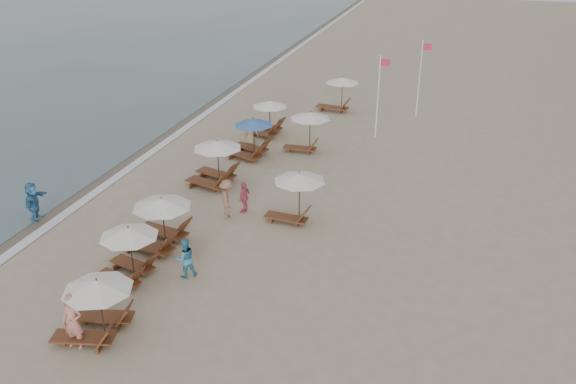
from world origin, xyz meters
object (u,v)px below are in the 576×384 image
(flag_pole_near, at_px, (379,93))
(inland_station_1, at_px, (306,127))
(waterline_walker, at_px, (33,202))
(lounger_station_1, at_px, (126,253))
(beachgoer_near, at_px, (73,322))
(lounger_station_4, at_px, (249,139))
(beachgoer_far_b, at_px, (251,132))
(lounger_station_5, at_px, (266,118))
(beachgoer_mid_a, at_px, (185,258))
(beachgoer_mid_b, at_px, (227,199))
(lounger_station_3, at_px, (213,163))
(inland_station_2, at_px, (337,92))
(lounger_station_2, at_px, (157,223))
(lounger_station_0, at_px, (94,307))
(beachgoer_far_a, at_px, (244,197))
(inland_station_0, at_px, (294,191))

(flag_pole_near, bearing_deg, inland_station_1, -134.50)
(inland_station_1, height_order, flag_pole_near, flag_pole_near)
(waterline_walker, bearing_deg, flag_pole_near, -51.75)
(lounger_station_1, distance_m, beachgoer_near, 3.86)
(lounger_station_4, height_order, inland_station_1, inland_station_1)
(beachgoer_far_b, bearing_deg, beachgoer_near, -135.06)
(lounger_station_5, relative_size, beachgoer_near, 1.37)
(beachgoer_mid_a, height_order, beachgoer_mid_b, beachgoer_mid_b)
(lounger_station_3, bearing_deg, waterline_walker, -135.33)
(lounger_station_5, xyz_separation_m, inland_station_2, (3.02, 5.65, 0.31))
(lounger_station_2, bearing_deg, lounger_station_5, 91.04)
(lounger_station_3, bearing_deg, lounger_station_5, 89.62)
(lounger_station_0, bearing_deg, beachgoer_mid_b, 84.18)
(lounger_station_1, distance_m, flag_pole_near, 18.58)
(lounger_station_0, xyz_separation_m, lounger_station_4, (-0.76, 15.62, -0.04))
(beachgoer_mid_a, relative_size, beachgoer_mid_b, 0.88)
(lounger_station_0, distance_m, inland_station_1, 17.35)
(inland_station_2, relative_size, beachgoer_far_a, 1.92)
(lounger_station_2, height_order, beachgoer_far_a, lounger_station_2)
(beachgoer_mid_a, distance_m, beachgoer_far_a, 5.49)
(flag_pole_near, bearing_deg, lounger_station_0, -104.41)
(lounger_station_2, xyz_separation_m, lounger_station_4, (0.08, 10.04, -0.01))
(lounger_station_2, relative_size, lounger_station_5, 1.10)
(inland_station_0, relative_size, inland_station_1, 1.01)
(lounger_station_1, bearing_deg, beachgoer_far_a, 70.95)
(lounger_station_3, bearing_deg, lounger_station_4, 84.42)
(lounger_station_0, height_order, beachgoer_mid_a, lounger_station_0)
(lounger_station_1, bearing_deg, lounger_station_4, 90.02)
(beachgoer_far_a, xyz_separation_m, waterline_walker, (-8.39, -3.41, 0.14))
(flag_pole_near, bearing_deg, lounger_station_5, -167.60)
(inland_station_0, bearing_deg, lounger_station_2, -141.97)
(inland_station_0, distance_m, inland_station_2, 15.80)
(inland_station_1, bearing_deg, beachgoer_mid_a, -93.25)
(lounger_station_2, bearing_deg, lounger_station_4, 89.52)
(lounger_station_5, bearing_deg, lounger_station_1, -88.80)
(inland_station_1, height_order, waterline_walker, inland_station_1)
(beachgoer_near, distance_m, beachgoer_mid_a, 4.80)
(lounger_station_5, height_order, beachgoer_far_b, lounger_station_5)
(beachgoer_far_b, distance_m, waterline_walker, 12.53)
(lounger_station_5, bearing_deg, beachgoer_near, -87.75)
(lounger_station_3, bearing_deg, inland_station_2, 76.85)
(inland_station_0, bearing_deg, lounger_station_1, -126.68)
(lounger_station_1, bearing_deg, lounger_station_5, 91.20)
(lounger_station_5, height_order, beachgoer_far_a, lounger_station_5)
(lounger_station_1, distance_m, inland_station_2, 21.90)
(beachgoer_mid_b, bearing_deg, beachgoer_mid_a, 152.60)
(inland_station_0, distance_m, waterline_walker, 11.24)
(lounger_station_1, height_order, lounger_station_5, lounger_station_1)
(inland_station_2, bearing_deg, lounger_station_2, -98.19)
(waterline_walker, bearing_deg, inland_station_0, -85.00)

